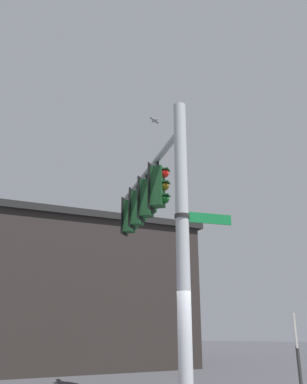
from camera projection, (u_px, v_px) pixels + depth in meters
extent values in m
cylinder|color=#ADB2B7|center=(183.00, 249.00, 7.96)|extent=(0.28, 0.28, 6.67)
cylinder|color=#ADB2B7|center=(146.00, 173.00, 11.28)|extent=(4.56, 3.25, 0.16)
cylinder|color=black|center=(158.00, 165.00, 10.26)|extent=(0.08, 0.08, 0.18)
cube|color=#194723|center=(158.00, 187.00, 10.06)|extent=(0.36, 0.30, 1.05)
sphere|color=red|center=(165.00, 173.00, 10.12)|extent=(0.22, 0.22, 0.22)
cube|color=#194723|center=(165.00, 170.00, 10.14)|extent=(0.24, 0.20, 0.03)
sphere|color=brown|center=(165.00, 186.00, 10.01)|extent=(0.22, 0.22, 0.22)
cube|color=#194723|center=(166.00, 183.00, 10.03)|extent=(0.24, 0.20, 0.03)
sphere|color=#0F4C19|center=(165.00, 199.00, 9.89)|extent=(0.22, 0.22, 0.22)
cube|color=#194723|center=(166.00, 196.00, 9.92)|extent=(0.24, 0.20, 0.03)
cube|color=black|center=(151.00, 188.00, 10.11)|extent=(0.54, 0.03, 1.22)
cylinder|color=black|center=(147.00, 178.00, 11.18)|extent=(0.08, 0.08, 0.18)
cube|color=#194723|center=(147.00, 198.00, 10.99)|extent=(0.36, 0.30, 1.05)
sphere|color=red|center=(153.00, 186.00, 11.04)|extent=(0.22, 0.22, 0.22)
cube|color=#194723|center=(154.00, 183.00, 11.07)|extent=(0.24, 0.20, 0.03)
sphere|color=brown|center=(153.00, 198.00, 10.93)|extent=(0.22, 0.22, 0.22)
cube|color=#194723|center=(154.00, 194.00, 10.96)|extent=(0.24, 0.20, 0.03)
sphere|color=#0F4C19|center=(153.00, 210.00, 10.82)|extent=(0.22, 0.22, 0.22)
cube|color=#194723|center=(154.00, 206.00, 10.85)|extent=(0.24, 0.20, 0.03)
cube|color=black|center=(141.00, 199.00, 11.03)|extent=(0.54, 0.03, 1.22)
cylinder|color=black|center=(138.00, 189.00, 12.11)|extent=(0.08, 0.08, 0.18)
cube|color=#194723|center=(137.00, 208.00, 11.91)|extent=(0.36, 0.30, 1.05)
sphere|color=red|center=(143.00, 197.00, 11.97)|extent=(0.22, 0.22, 0.22)
cube|color=#194723|center=(144.00, 194.00, 11.99)|extent=(0.24, 0.20, 0.03)
sphere|color=brown|center=(143.00, 208.00, 11.86)|extent=(0.22, 0.22, 0.22)
cube|color=#194723|center=(144.00, 204.00, 11.88)|extent=(0.24, 0.20, 0.03)
sphere|color=#0F4C19|center=(143.00, 219.00, 11.74)|extent=(0.22, 0.22, 0.22)
cube|color=#194723|center=(144.00, 216.00, 11.77)|extent=(0.24, 0.20, 0.03)
cube|color=black|center=(132.00, 209.00, 11.96)|extent=(0.54, 0.03, 1.22)
cylinder|color=black|center=(130.00, 199.00, 13.03)|extent=(0.08, 0.08, 0.18)
cube|color=#194723|center=(129.00, 216.00, 12.84)|extent=(0.36, 0.30, 1.05)
sphere|color=red|center=(135.00, 206.00, 12.89)|extent=(0.22, 0.22, 0.22)
cube|color=#194723|center=(136.00, 203.00, 12.92)|extent=(0.24, 0.20, 0.03)
sphere|color=brown|center=(135.00, 216.00, 12.78)|extent=(0.22, 0.22, 0.22)
cube|color=#194723|center=(135.00, 213.00, 12.81)|extent=(0.24, 0.20, 0.03)
sphere|color=#0F4C19|center=(135.00, 226.00, 12.67)|extent=(0.22, 0.22, 0.22)
cube|color=#194723|center=(135.00, 223.00, 12.70)|extent=(0.24, 0.20, 0.03)
cube|color=black|center=(125.00, 217.00, 12.89)|extent=(0.54, 0.03, 1.22)
cube|color=#147238|center=(210.00, 219.00, 8.36)|extent=(0.58, 0.82, 0.22)
cube|color=white|center=(210.00, 219.00, 8.37)|extent=(0.57, 0.81, 0.04)
cylinder|color=#262626|center=(182.00, 216.00, 8.18)|extent=(0.32, 0.32, 0.08)
ellipsoid|color=gray|center=(155.00, 121.00, 12.28)|extent=(0.21, 0.27, 0.08)
cube|color=gray|center=(155.00, 120.00, 12.29)|extent=(0.31, 0.22, 0.10)
cube|color=gray|center=(154.00, 120.00, 12.27)|extent=(0.31, 0.22, 0.09)
cube|color=#282321|center=(54.00, 296.00, 18.91)|extent=(13.56, 13.80, 6.27)
cube|color=maroon|center=(40.00, 295.00, 22.45)|extent=(8.04, 8.57, 0.30)
cube|color=black|center=(59.00, 230.00, 19.96)|extent=(14.10, 14.36, 0.30)
cylinder|color=#4C3823|center=(105.00, 321.00, 22.88)|extent=(0.37, 0.37, 4.00)
sphere|color=#1E4C23|center=(107.00, 266.00, 23.92)|extent=(3.56, 3.56, 3.56)
cylinder|color=#333333|center=(301.00, 380.00, 8.75)|extent=(0.08, 0.08, 1.40)
cube|color=silver|center=(295.00, 330.00, 9.08)|extent=(0.60, 0.04, 0.76)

